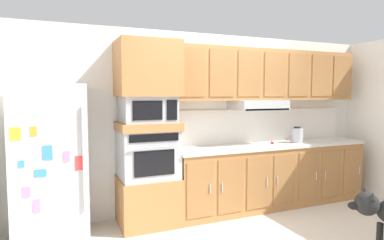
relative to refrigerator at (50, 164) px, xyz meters
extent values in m
plane|color=beige|center=(2.09, -0.68, -0.88)|extent=(9.60, 9.60, 0.00)
cube|color=silver|center=(2.09, 0.43, 0.37)|extent=(6.20, 0.12, 2.50)
cube|color=#ADADB2|center=(0.00, 0.00, 0.00)|extent=(0.76, 0.70, 1.76)
cylinder|color=silver|center=(0.33, -0.37, 0.10)|extent=(0.02, 0.02, 1.10)
cube|color=#337FDB|center=(-0.01, -0.35, 0.18)|extent=(0.09, 0.01, 0.14)
cube|color=pink|center=(-0.22, -0.35, -0.19)|extent=(0.07, 0.01, 0.10)
cube|color=pink|center=(-0.13, -0.35, -0.35)|extent=(0.06, 0.01, 0.14)
cube|color=#337FDB|center=(-0.08, -0.35, -0.02)|extent=(0.11, 0.01, 0.07)
cube|color=orange|center=(-0.13, -0.35, 0.41)|extent=(0.06, 0.01, 0.09)
cube|color=pink|center=(0.16, -0.35, 0.13)|extent=(0.06, 0.01, 0.10)
cube|color=red|center=(0.29, -0.35, 0.05)|extent=(0.09, 0.01, 0.15)
cube|color=gold|center=(-0.29, -0.35, 0.39)|extent=(0.10, 0.01, 0.12)
cube|color=#337FDB|center=(-0.25, -0.35, 0.09)|extent=(0.05, 0.01, 0.07)
cube|color=#A8703D|center=(1.13, 0.07, -0.58)|extent=(0.74, 0.62, 0.60)
cube|color=#A8AAAF|center=(1.13, 0.07, 0.02)|extent=(0.70, 0.58, 0.60)
cube|color=black|center=(1.13, -0.23, -0.04)|extent=(0.49, 0.01, 0.30)
cube|color=black|center=(1.13, -0.23, 0.26)|extent=(0.60, 0.01, 0.09)
cylinder|color=#A8AAAF|center=(1.13, -0.25, 0.15)|extent=(0.56, 0.02, 0.02)
cube|color=#A8703D|center=(1.13, 0.07, 0.37)|extent=(0.74, 0.62, 0.10)
cube|color=#A8AAAF|center=(1.13, 0.07, 0.58)|extent=(0.64, 0.53, 0.32)
cube|color=black|center=(1.06, -0.20, 0.58)|extent=(0.35, 0.01, 0.22)
cube|color=black|center=(1.36, -0.20, 0.58)|extent=(0.13, 0.01, 0.24)
cube|color=#A8703D|center=(1.13, 0.07, 1.08)|extent=(0.74, 0.62, 0.68)
cube|color=#A8703D|center=(3.01, 0.07, -0.44)|extent=(3.01, 0.60, 0.88)
cube|color=#9A6738|center=(1.72, -0.24, -0.42)|extent=(0.36, 0.01, 0.70)
cylinder|color=#BCBCC1|center=(1.85, -0.25, -0.42)|extent=(0.01, 0.01, 0.12)
cube|color=#9A6738|center=(2.15, -0.24, -0.42)|extent=(0.36, 0.01, 0.70)
cylinder|color=#BCBCC1|center=(2.02, -0.25, -0.42)|extent=(0.01, 0.01, 0.12)
cube|color=#9A6738|center=(2.58, -0.24, -0.42)|extent=(0.36, 0.01, 0.70)
cylinder|color=#BCBCC1|center=(2.71, -0.25, -0.42)|extent=(0.01, 0.01, 0.12)
cube|color=#9A6738|center=(3.01, -0.24, -0.42)|extent=(0.36, 0.01, 0.70)
cylinder|color=#BCBCC1|center=(2.88, -0.25, -0.42)|extent=(0.01, 0.01, 0.12)
cube|color=#9A6738|center=(3.44, -0.24, -0.42)|extent=(0.36, 0.01, 0.70)
cylinder|color=#BCBCC1|center=(3.57, -0.25, -0.42)|extent=(0.01, 0.01, 0.12)
cube|color=#9A6738|center=(3.87, -0.24, -0.42)|extent=(0.36, 0.01, 0.70)
cylinder|color=#BCBCC1|center=(3.74, -0.25, -0.42)|extent=(0.01, 0.01, 0.12)
cube|color=#9A6738|center=(4.30, -0.24, -0.42)|extent=(0.36, 0.01, 0.70)
cylinder|color=#BCBCC1|center=(4.43, -0.25, -0.42)|extent=(0.01, 0.01, 0.12)
cube|color=beige|center=(3.01, 0.07, 0.02)|extent=(3.05, 0.64, 0.04)
cube|color=white|center=(3.01, 0.36, 0.29)|extent=(3.05, 0.02, 0.50)
cube|color=#A8703D|center=(3.01, 0.20, 1.05)|extent=(3.01, 0.34, 0.74)
cube|color=#A8AAAF|center=(2.80, 0.13, 0.61)|extent=(0.76, 0.48, 0.14)
cube|color=black|center=(2.80, -0.09, 0.55)|extent=(0.72, 0.04, 0.02)
cube|color=#9A6738|center=(1.72, 0.02, 1.05)|extent=(0.36, 0.01, 0.63)
cube|color=#9A6738|center=(2.15, 0.02, 1.05)|extent=(0.36, 0.01, 0.63)
cube|color=#9A6738|center=(2.58, 0.02, 1.05)|extent=(0.36, 0.01, 0.63)
cube|color=#9A6738|center=(3.01, 0.02, 1.05)|extent=(0.36, 0.01, 0.63)
cube|color=#9A6738|center=(3.44, 0.02, 1.05)|extent=(0.36, 0.01, 0.63)
cube|color=#9A6738|center=(3.87, 0.02, 1.05)|extent=(0.36, 0.01, 0.63)
cube|color=#9A6738|center=(4.30, 0.02, 1.05)|extent=(0.36, 0.01, 0.63)
cylinder|color=red|center=(3.02, 0.08, 0.05)|extent=(0.06, 0.10, 0.03)
cylinder|color=silver|center=(3.12, 0.04, 0.05)|extent=(0.05, 0.11, 0.01)
cylinder|color=#A8AAAF|center=(3.42, 0.02, 0.15)|extent=(0.17, 0.17, 0.22)
cylinder|color=black|center=(3.42, 0.02, 0.27)|extent=(0.10, 0.10, 0.02)
sphere|color=black|center=(3.00, -1.56, -0.35)|extent=(0.24, 0.24, 0.24)
ellipsoid|color=black|center=(2.89, -1.50, -0.38)|extent=(0.16, 0.14, 0.09)
cone|color=black|center=(2.98, -1.64, -0.25)|extent=(0.07, 0.07, 0.08)
cone|color=black|center=(3.05, -1.49, -0.25)|extent=(0.07, 0.07, 0.08)
cylinder|color=black|center=(3.21, -1.56, -0.74)|extent=(0.07, 0.07, 0.29)
camera|label=1|loc=(0.06, -3.93, 0.77)|focal=31.03mm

